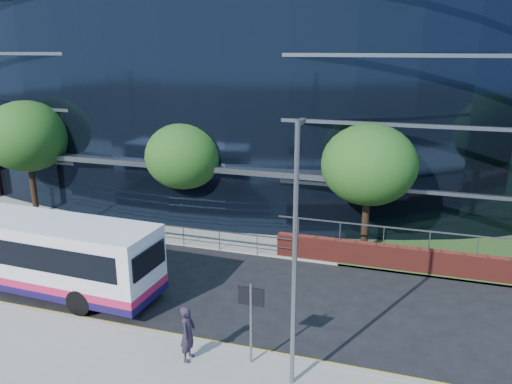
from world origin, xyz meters
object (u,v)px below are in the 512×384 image
(tree_far_a, at_px, (27,136))
(city_bus, at_px, (32,252))
(street_sign, at_px, (251,307))
(pedestrian, at_px, (188,333))
(streetlight_east, at_px, (295,252))
(tree_far_b, at_px, (184,156))
(tree_far_c, at_px, (369,165))

(tree_far_a, xyz_separation_m, city_bus, (6.97, -8.18, -3.18))
(street_sign, xyz_separation_m, pedestrian, (-1.99, -0.47, -1.05))
(street_sign, xyz_separation_m, tree_far_a, (-17.50, 10.59, 2.71))
(streetlight_east, bearing_deg, city_bus, 166.01)
(tree_far_a, xyz_separation_m, pedestrian, (15.51, -11.05, -3.76))
(tree_far_a, relative_size, tree_far_b, 1.15)
(tree_far_a, height_order, pedestrian, tree_far_a)
(street_sign, bearing_deg, tree_far_a, 148.83)
(street_sign, distance_m, tree_far_c, 11.14)
(city_bus, bearing_deg, streetlight_east, -11.72)
(tree_far_c, xyz_separation_m, city_bus, (-13.03, -8.18, -2.86))
(street_sign, bearing_deg, streetlight_east, -21.36)
(street_sign, xyz_separation_m, city_bus, (-10.53, 2.41, -0.47))
(streetlight_east, distance_m, pedestrian, 4.83)
(tree_far_a, xyz_separation_m, tree_far_b, (10.00, 0.50, -0.65))
(street_sign, distance_m, tree_far_a, 20.63)
(street_sign, height_order, tree_far_b, tree_far_b)
(tree_far_c, height_order, pedestrian, tree_far_c)
(tree_far_a, relative_size, tree_far_c, 1.07)
(pedestrian, bearing_deg, tree_far_b, 21.50)
(streetlight_east, xyz_separation_m, city_bus, (-12.03, 3.00, -2.76))
(street_sign, distance_m, city_bus, 10.81)
(tree_far_b, distance_m, streetlight_east, 14.74)
(streetlight_east, xyz_separation_m, pedestrian, (-3.49, 0.12, -3.34))
(tree_far_c, height_order, streetlight_east, streetlight_east)
(tree_far_c, relative_size, pedestrian, 3.43)
(street_sign, distance_m, streetlight_east, 2.80)
(tree_far_a, distance_m, pedestrian, 19.42)
(tree_far_a, distance_m, city_bus, 11.21)
(tree_far_a, bearing_deg, city_bus, -49.55)
(tree_far_c, distance_m, city_bus, 15.65)
(tree_far_c, bearing_deg, pedestrian, -112.09)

